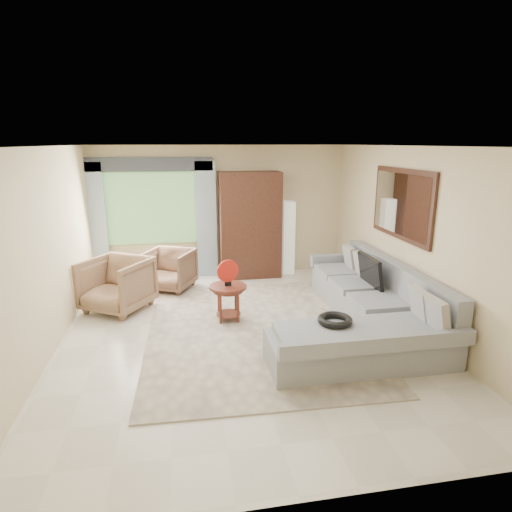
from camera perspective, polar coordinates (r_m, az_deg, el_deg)
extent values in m
plane|color=silver|center=(6.20, -1.73, -10.36)|extent=(6.00, 6.00, 0.00)
cube|color=#BBAE94|center=(6.32, -0.31, -9.75)|extent=(3.12, 4.09, 0.02)
cube|color=#95989D|center=(7.10, 13.89, -5.69)|extent=(0.90, 2.40, 0.40)
cube|color=#95989D|center=(5.50, 13.87, -11.99)|extent=(2.30, 0.80, 0.40)
cube|color=#95989D|center=(6.77, 18.20, -3.00)|extent=(0.20, 3.20, 0.50)
cube|color=#95989D|center=(8.13, 10.42, -0.56)|extent=(0.90, 0.16, 0.22)
cube|color=#95989D|center=(5.01, 16.17, -11.24)|extent=(2.30, 0.10, 0.18)
cube|color=black|center=(6.84, 15.00, -1.96)|extent=(0.14, 0.74, 0.48)
torus|color=black|center=(5.37, 10.49, -8.40)|extent=(0.43, 0.43, 0.09)
cylinder|color=#451D12|center=(6.45, -3.75, -4.11)|extent=(0.57, 0.57, 0.04)
cylinder|color=#451D12|center=(6.55, -3.71, -6.53)|extent=(0.37, 0.37, 0.51)
cylinder|color=red|center=(6.37, -3.79, -2.00)|extent=(0.33, 0.12, 0.34)
imported|color=#9A7554|center=(7.25, -18.07, -3.63)|extent=(1.28, 1.29, 0.86)
imported|color=brown|center=(8.03, -11.50, -1.81)|extent=(1.08, 1.09, 0.75)
imported|color=#999999|center=(8.58, -17.42, -1.71)|extent=(0.59, 0.53, 0.58)
cube|color=#321910|center=(8.53, -0.82, 4.14)|extent=(1.20, 0.55, 2.10)
cube|color=silver|center=(8.81, 4.27, 2.45)|extent=(0.24, 0.24, 1.50)
cube|color=#669E59|center=(8.63, -13.73, 6.19)|extent=(1.80, 0.04, 1.40)
cube|color=#9EB7CC|center=(8.71, -20.58, 4.07)|extent=(0.40, 0.08, 2.30)
cube|color=#9EB7CC|center=(8.57, -6.63, 4.77)|extent=(0.40, 0.08, 2.30)
cube|color=#1E232D|center=(8.47, -14.12, 11.81)|extent=(2.40, 0.12, 0.26)
cube|color=black|center=(6.80, 18.86, 6.56)|extent=(0.04, 1.70, 1.05)
cube|color=white|center=(6.79, 18.68, 6.56)|extent=(0.02, 1.54, 0.90)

